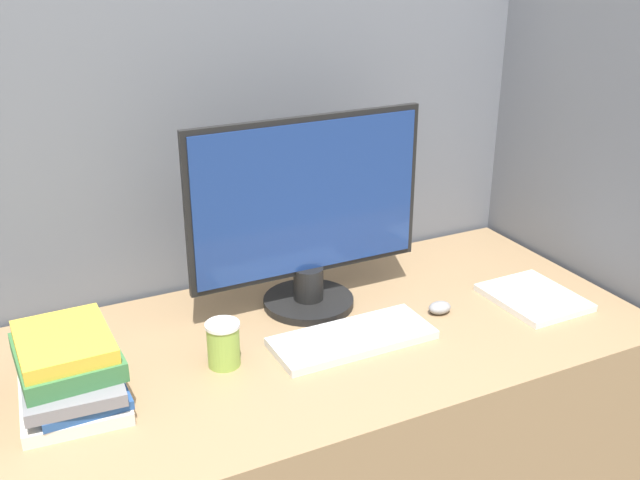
% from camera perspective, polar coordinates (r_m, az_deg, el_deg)
% --- Properties ---
extents(cubicle_panel_rear, '(2.01, 0.04, 1.75)m').
position_cam_1_polar(cubicle_panel_rear, '(2.12, -5.12, 0.10)').
color(cubicle_panel_rear, slate).
rests_on(cubicle_panel_rear, ground_plane).
extents(cubicle_panel_right, '(0.04, 0.82, 1.75)m').
position_cam_1_polar(cubicle_panel_right, '(2.26, 19.02, 0.36)').
color(cubicle_panel_right, slate).
rests_on(cubicle_panel_right, ground_plane).
extents(desk, '(1.61, 0.76, 0.78)m').
position_cam_1_polar(desk, '(2.05, -0.11, -16.73)').
color(desk, '#937551').
rests_on(desk, ground_plane).
extents(monitor, '(0.62, 0.24, 0.50)m').
position_cam_1_polar(monitor, '(1.86, -0.96, 1.55)').
color(monitor, black).
rests_on(monitor, desk).
extents(keyboard, '(0.39, 0.16, 0.02)m').
position_cam_1_polar(keyboard, '(1.79, 2.49, -7.48)').
color(keyboard, silver).
rests_on(keyboard, desk).
extents(mouse, '(0.06, 0.05, 0.03)m').
position_cam_1_polar(mouse, '(1.94, 9.11, -5.11)').
color(mouse, gray).
rests_on(mouse, desk).
extents(coffee_cup, '(0.08, 0.08, 0.11)m').
position_cam_1_polar(coffee_cup, '(1.70, -7.37, -7.86)').
color(coffee_cup, '#8CB247').
rests_on(coffee_cup, desk).
extents(book_stack, '(0.23, 0.30, 0.15)m').
position_cam_1_polar(book_stack, '(1.65, -18.53, -9.32)').
color(book_stack, silver).
rests_on(book_stack, desk).
extents(paper_pile, '(0.21, 0.25, 0.02)m').
position_cam_1_polar(paper_pile, '(2.06, 15.97, -4.23)').
color(paper_pile, white).
rests_on(paper_pile, desk).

